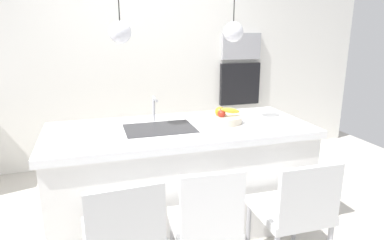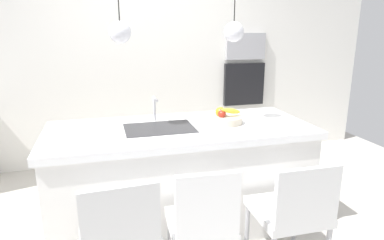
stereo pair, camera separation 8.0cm
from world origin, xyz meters
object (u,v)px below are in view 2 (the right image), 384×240
chair_near (120,231)px  chair_middle (202,222)px  microwave (245,46)px  fruit_bowl (224,117)px  oven (244,84)px  chair_far (293,210)px

chair_near → chair_middle: chair_middle is taller
microwave → chair_middle: size_ratio=0.62×
fruit_bowl → chair_near: (-0.95, -0.80, -0.43)m
oven → chair_near: size_ratio=0.65×
microwave → fruit_bowl: bearing=-119.0°
fruit_bowl → chair_far: size_ratio=0.36×
microwave → chair_near: 3.13m
fruit_bowl → microwave: (0.87, 1.56, 0.51)m
oven → chair_near: (-1.81, -2.37, -0.44)m
oven → chair_middle: bearing=-118.7°
fruit_bowl → chair_far: (0.21, -0.81, -0.46)m
oven → chair_middle: (-1.30, -2.37, -0.46)m
oven → fruit_bowl: bearing=-119.0°
chair_middle → chair_far: size_ratio=1.04×
chair_near → microwave: bearing=52.5°
oven → chair_near: bearing=-127.5°
chair_near → oven: bearing=52.5°
microwave → oven: microwave is taller
microwave → chair_far: (-0.66, -2.38, -0.97)m
chair_middle → chair_far: 0.65m
chair_near → chair_far: size_ratio=1.02×
chair_near → chair_middle: size_ratio=0.98×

